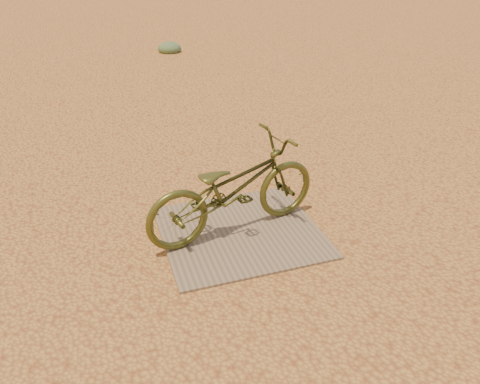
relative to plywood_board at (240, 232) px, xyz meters
name	(u,v)px	position (x,y,z in m)	size (l,w,h in m)	color
ground	(239,241)	(-0.05, -0.12, -0.01)	(120.00, 120.00, 0.00)	#C18C45
plywood_board	(240,232)	(0.00, 0.00, 0.00)	(1.38, 1.29, 0.02)	#7A6354
bicycle	(234,188)	(-0.05, 0.03, 0.44)	(0.57, 1.63, 0.85)	#45491B
kale_b	(170,52)	(0.82, 7.59, -0.01)	(0.53, 0.53, 0.29)	#5C764D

